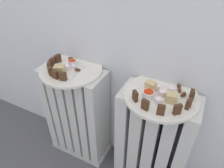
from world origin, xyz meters
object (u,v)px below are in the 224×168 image
at_px(radiator_right, 152,144).
at_px(plate_left, 71,70).
at_px(plate_right, 161,96).
at_px(jam_bowl_left, 72,63).
at_px(radiator_left, 78,115).
at_px(jam_bowl_right, 148,94).
at_px(fork, 79,70).

height_order(radiator_right, plate_left, plate_left).
xyz_separation_m(plate_right, jam_bowl_left, (-0.45, 0.03, 0.02)).
relative_size(radiator_left, jam_bowl_right, 12.34).
bearing_deg(jam_bowl_left, plate_right, -3.64).
relative_size(radiator_left, fork, 5.78).
bearing_deg(jam_bowl_left, radiator_right, -3.64).
xyz_separation_m(jam_bowl_right, fork, (-0.35, 0.04, -0.01)).
bearing_deg(fork, plate_left, -174.81).
distance_m(jam_bowl_left, fork, 0.06).
distance_m(radiator_left, jam_bowl_right, 0.52).
bearing_deg(jam_bowl_right, plate_right, 41.15).
xyz_separation_m(plate_left, jam_bowl_left, (-0.01, 0.03, 0.02)).
bearing_deg(plate_left, radiator_right, 0.00).
bearing_deg(plate_left, radiator_left, 135.00).
bearing_deg(radiator_right, fork, 179.42).
distance_m(radiator_right, plate_right, 0.31).
height_order(plate_left, jam_bowl_right, jam_bowl_right).
bearing_deg(fork, radiator_right, -0.58).
bearing_deg(plate_left, fork, 5.19).
distance_m(radiator_left, jam_bowl_left, 0.33).
relative_size(plate_left, jam_bowl_right, 6.27).
bearing_deg(plate_right, plate_left, 180.00).
height_order(jam_bowl_left, jam_bowl_right, same).
relative_size(radiator_left, plate_left, 1.97).
bearing_deg(jam_bowl_right, radiator_left, 174.69).
xyz_separation_m(radiator_right, plate_left, (-0.44, -0.00, 0.31)).
bearing_deg(jam_bowl_right, jam_bowl_left, 170.88).
xyz_separation_m(radiator_right, plate_right, (-0.00, -0.00, 0.31)).
bearing_deg(plate_left, plate_right, 0.00).
bearing_deg(radiator_right, plate_left, -180.00).
xyz_separation_m(plate_left, plate_right, (0.44, 0.00, 0.00)).
relative_size(radiator_right, jam_bowl_left, 13.58).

